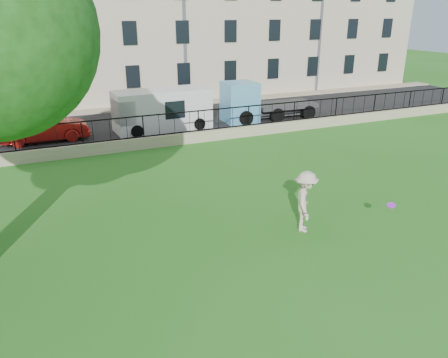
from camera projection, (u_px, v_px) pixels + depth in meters
name	position (u px, v px, depth m)	size (l,w,h in m)	color
ground	(250.00, 263.00, 12.34)	(120.00, 120.00, 0.00)	#256818
retaining_wall	(144.00, 143.00, 22.47)	(50.00, 0.40, 0.60)	gray
iron_railing	(143.00, 127.00, 22.17)	(50.00, 0.05, 1.13)	black
street	(126.00, 127.00, 26.59)	(60.00, 9.00, 0.01)	black
sidewalk	(110.00, 110.00, 31.01)	(60.00, 1.40, 0.12)	gray
building_row	(88.00, 7.00, 33.37)	(56.40, 10.40, 13.80)	#BAA994
man	(305.00, 202.00, 13.83)	(1.30, 0.75, 2.01)	beige
frisbee	(391.00, 205.00, 13.45)	(0.27, 0.27, 0.03)	#A525D4
red_sedan	(44.00, 128.00, 23.48)	(1.59, 4.57, 1.50)	#A71914
white_van	(162.00, 110.00, 25.81)	(5.60, 2.18, 2.35)	silver
blue_truck	(268.00, 100.00, 28.24)	(5.95, 2.11, 2.50)	#5CA8D7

